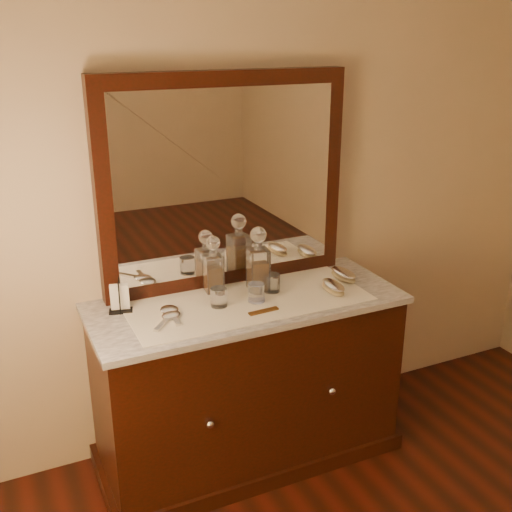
# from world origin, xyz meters

# --- Properties ---
(dresser_cabinet) EXTENTS (1.40, 0.55, 0.82)m
(dresser_cabinet) POSITION_xyz_m (0.00, 1.96, 0.41)
(dresser_cabinet) COLOR black
(dresser_cabinet) RESTS_ON floor
(dresser_plinth) EXTENTS (1.46, 0.59, 0.08)m
(dresser_plinth) POSITION_xyz_m (0.00, 1.96, 0.04)
(dresser_plinth) COLOR black
(dresser_plinth) RESTS_ON floor
(knob_left) EXTENTS (0.04, 0.04, 0.04)m
(knob_left) POSITION_xyz_m (-0.30, 1.67, 0.45)
(knob_left) COLOR silver
(knob_left) RESTS_ON dresser_cabinet
(knob_right) EXTENTS (0.04, 0.04, 0.04)m
(knob_right) POSITION_xyz_m (0.30, 1.67, 0.45)
(knob_right) COLOR silver
(knob_right) RESTS_ON dresser_cabinet
(marble_top) EXTENTS (1.44, 0.59, 0.03)m
(marble_top) POSITION_xyz_m (0.00, 1.96, 0.83)
(marble_top) COLOR white
(marble_top) RESTS_ON dresser_cabinet
(mirror_frame) EXTENTS (1.20, 0.08, 1.00)m
(mirror_frame) POSITION_xyz_m (0.00, 2.20, 1.35)
(mirror_frame) COLOR black
(mirror_frame) RESTS_ON marble_top
(mirror_glass) EXTENTS (1.06, 0.01, 0.86)m
(mirror_glass) POSITION_xyz_m (0.00, 2.17, 1.35)
(mirror_glass) COLOR white
(mirror_glass) RESTS_ON marble_top
(lace_runner) EXTENTS (1.10, 0.45, 0.00)m
(lace_runner) POSITION_xyz_m (0.00, 1.94, 0.85)
(lace_runner) COLOR silver
(lace_runner) RESTS_ON marble_top
(pin_dish) EXTENTS (0.09, 0.09, 0.01)m
(pin_dish) POSITION_xyz_m (0.03, 1.92, 0.86)
(pin_dish) COLOR white
(pin_dish) RESTS_ON lace_runner
(comb) EXTENTS (0.14, 0.03, 0.01)m
(comb) POSITION_xyz_m (0.01, 1.80, 0.86)
(comb) COLOR brown
(comb) RESTS_ON lace_runner
(napkin_rack) EXTENTS (0.11, 0.08, 0.15)m
(napkin_rack) POSITION_xyz_m (-0.55, 2.08, 0.91)
(napkin_rack) COLOR black
(napkin_rack) RESTS_ON marble_top
(decanter_left) EXTENTS (0.09, 0.09, 0.27)m
(decanter_left) POSITION_xyz_m (-0.10, 2.11, 0.96)
(decanter_left) COLOR #995816
(decanter_left) RESTS_ON lace_runner
(decanter_right) EXTENTS (0.11, 0.11, 0.31)m
(decanter_right) POSITION_xyz_m (0.10, 2.05, 0.97)
(decanter_right) COLOR #995816
(decanter_right) RESTS_ON lace_runner
(brush_near) EXTENTS (0.09, 0.18, 0.05)m
(brush_near) POSITION_xyz_m (0.41, 1.87, 0.88)
(brush_near) COLOR #93815A
(brush_near) RESTS_ON lace_runner
(brush_far) EXTENTS (0.08, 0.18, 0.05)m
(brush_far) POSITION_xyz_m (0.53, 1.98, 0.88)
(brush_far) COLOR #93815A
(brush_far) RESTS_ON lace_runner
(hand_mirror_outer) EXTENTS (0.08, 0.21, 0.02)m
(hand_mirror_outer) POSITION_xyz_m (-0.36, 1.96, 0.86)
(hand_mirror_outer) COLOR silver
(hand_mirror_outer) RESTS_ON lace_runner
(hand_mirror_inner) EXTENTS (0.17, 0.18, 0.02)m
(hand_mirror_inner) POSITION_xyz_m (-0.38, 1.91, 0.86)
(hand_mirror_inner) COLOR silver
(hand_mirror_inner) RESTS_ON lace_runner
(tumblers) EXTENTS (0.36, 0.15, 0.09)m
(tumblers) POSITION_xyz_m (0.01, 1.95, 0.90)
(tumblers) COLOR white
(tumblers) RESTS_ON lace_runner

